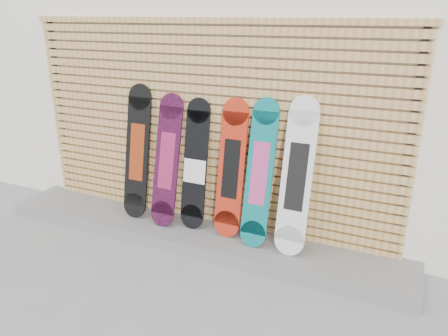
% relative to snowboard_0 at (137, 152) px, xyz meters
% --- Properties ---
extents(ground, '(80.00, 80.00, 0.00)m').
position_rel_snowboard_0_xyz_m(ground, '(0.90, -0.79, -0.86)').
color(ground, gray).
rests_on(ground, ground).
extents(building, '(12.00, 5.00, 3.60)m').
position_rel_snowboard_0_xyz_m(building, '(1.40, 2.71, 0.94)').
color(building, white).
rests_on(building, ground).
extents(concrete_step, '(4.60, 0.70, 0.12)m').
position_rel_snowboard_0_xyz_m(concrete_step, '(0.75, -0.11, -0.80)').
color(concrete_step, slate).
rests_on(concrete_step, ground).
extents(slat_wall, '(4.26, 0.08, 2.29)m').
position_rel_snowboard_0_xyz_m(slat_wall, '(0.75, 0.18, 0.34)').
color(slat_wall, tan).
rests_on(slat_wall, ground).
extents(snowboard_0, '(0.29, 0.31, 1.49)m').
position_rel_snowboard_0_xyz_m(snowboard_0, '(0.00, 0.00, 0.00)').
color(snowboard_0, black).
rests_on(snowboard_0, concrete_step).
extents(snowboard_1, '(0.29, 0.37, 1.42)m').
position_rel_snowboard_0_xyz_m(snowboard_1, '(0.40, -0.03, -0.04)').
color(snowboard_1, black).
rests_on(snowboard_1, concrete_step).
extents(snowboard_2, '(0.27, 0.28, 1.39)m').
position_rel_snowboard_0_xyz_m(snowboard_2, '(0.72, 0.02, -0.06)').
color(snowboard_2, black).
rests_on(snowboard_2, concrete_step).
extents(snowboard_3, '(0.28, 0.29, 1.43)m').
position_rel_snowboard_0_xyz_m(snowboard_3, '(1.14, 0.01, -0.03)').
color(snowboard_3, red).
rests_on(snowboard_3, concrete_step).
extents(snowboard_4, '(0.27, 0.37, 1.46)m').
position_rel_snowboard_0_xyz_m(snowboard_4, '(1.47, -0.03, -0.02)').
color(snowboard_4, '#0C6E73').
rests_on(snowboard_4, concrete_step).
extents(snowboard_5, '(0.30, 0.37, 1.51)m').
position_rel_snowboard_0_xyz_m(snowboard_5, '(1.84, -0.03, 0.01)').
color(snowboard_5, white).
rests_on(snowboard_5, concrete_step).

